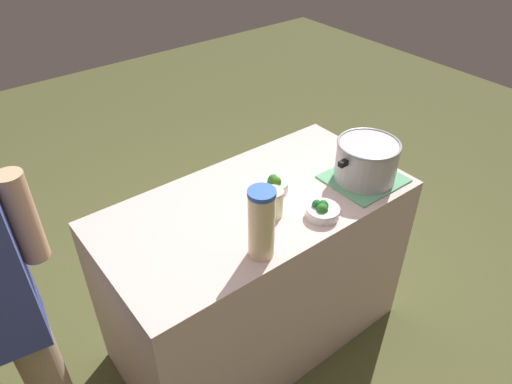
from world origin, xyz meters
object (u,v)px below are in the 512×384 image
lemonade_pitcher (261,223)px  broccoli_bowl_center (275,185)px  broccoli_bowl_front (322,211)px  cooking_pot (367,160)px  mason_jar (273,203)px

lemonade_pitcher → broccoli_bowl_center: size_ratio=2.60×
lemonade_pitcher → broccoli_bowl_front: size_ratio=2.08×
cooking_pot → lemonade_pitcher: (0.66, 0.09, 0.04)m
mason_jar → broccoli_bowl_center: 0.17m
cooking_pot → broccoli_bowl_center: bearing=-25.9°
lemonade_pitcher → broccoli_bowl_center: bearing=-137.2°
lemonade_pitcher → broccoli_bowl_front: (-0.33, -0.02, -0.12)m
cooking_pot → broccoli_bowl_front: bearing=12.4°
cooking_pot → lemonade_pitcher: lemonade_pitcher is taller
cooking_pot → broccoli_bowl_center: size_ratio=3.16×
lemonade_pitcher → broccoli_bowl_center: lemonade_pitcher is taller
broccoli_bowl_front → broccoli_bowl_center: size_ratio=1.25×
mason_jar → broccoli_bowl_center: bearing=-133.2°
broccoli_bowl_front → mason_jar: bearing=-40.4°
lemonade_pitcher → mason_jar: lemonade_pitcher is taller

